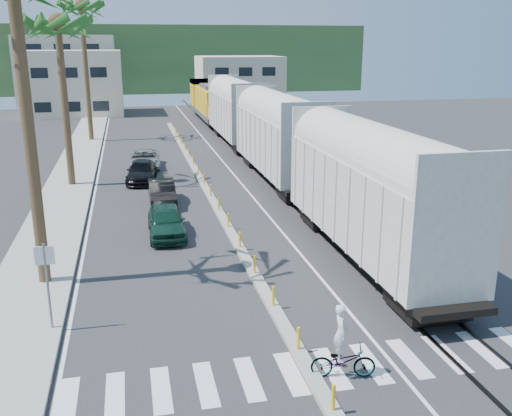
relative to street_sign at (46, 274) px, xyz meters
The scene contains 16 objects.
ground 7.82m from the street_sign, 15.32° to the right, with size 140.00×140.00×0.00m, color #28282B.
sidewalk 23.11m from the street_sign, 92.99° to the left, with size 3.00×90.00×0.15m, color gray.
rails 28.83m from the street_sign, 64.68° to the left, with size 1.56×100.00×0.06m.
median 19.48m from the street_sign, 67.88° to the left, with size 0.45×60.00×0.85m.
crosswalk 8.55m from the street_sign, 28.72° to the right, with size 14.00×2.20×0.01m, color silver.
lane_markings 23.65m from the street_sign, 77.38° to the left, with size 9.42×90.00×0.01m.
freight_train 27.22m from the street_sign, 63.12° to the left, with size 3.00×60.94×5.85m.
palm_trees 22.52m from the street_sign, 92.21° to the left, with size 3.50×37.20×13.75m.
street_sign is the anchor object (origin of this frame).
buildings 69.70m from the street_sign, 89.27° to the left, with size 38.00×27.00×10.00m.
hillside 98.35m from the street_sign, 85.74° to the left, with size 80.00×20.00×12.00m, color #385628.
car_lead 9.80m from the street_sign, 64.04° to the left, with size 1.76×4.28×1.45m, color #113326.
car_second 15.15m from the street_sign, 73.03° to the left, with size 1.46×4.15×1.37m, color black.
car_third 20.66m from the street_sign, 80.36° to the left, with size 2.32×4.76×1.33m, color black.
car_rear 25.03m from the street_sign, 81.21° to the left, with size 2.29×4.70×1.29m, color #A0A2A5.
cyclist 9.36m from the street_sign, 28.65° to the right, with size 1.35×2.04×2.18m.
Camera 1 is at (-4.52, -15.47, 8.90)m, focal length 40.00 mm.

